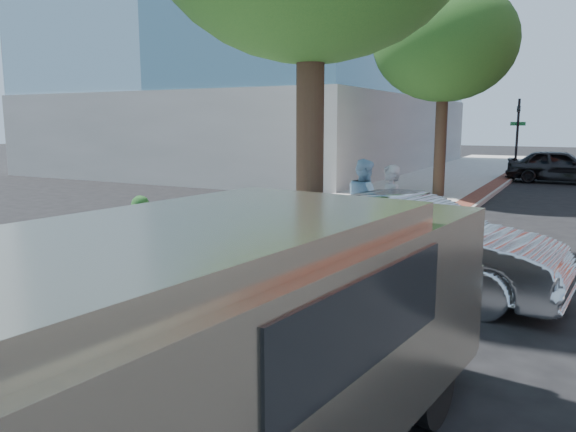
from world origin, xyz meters
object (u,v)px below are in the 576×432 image
Objects in this scene: parking_meter at (332,223)px; person_green at (143,252)px; person_officer at (364,201)px; sedan_silver at (411,244)px; van at (237,337)px; bg_car at (560,166)px; person_gray at (389,212)px.

parking_meter is 2.76m from person_green.
person_officer is 3.01m from sedan_silver.
parking_meter is 3.61m from person_officer.
van is at bearing 148.79° from person_officer.
person_officer is 16.86m from bg_car.
person_gray reaches higher than sedan_silver.
person_green is 0.36× the size of bg_car.
person_officer reaches higher than parking_meter.
bg_car is (1.31, 19.05, -0.02)m from sedan_silver.
bg_car is at bearing -55.19° from person_officer.
sedan_silver is at bearing 49.41° from parking_meter.
person_gray is at bearing 105.40° from van.
bg_car is at bearing 94.21° from van.
van reaches higher than sedan_silver.
person_officer is at bearing -109.24° from person_green.
van is (3.10, -2.38, 0.19)m from person_green.
person_green reaches higher than parking_meter.
person_officer is (-0.87, 1.02, 0.01)m from person_gray.
van is (1.01, -6.74, 0.09)m from person_gray.
person_gray is 1.34m from person_officer.
person_officer is 1.14× the size of person_green.
parking_meter reaches higher than sedan_silver.
van is at bearing -75.69° from parking_meter.
parking_meter is at bearing 144.58° from sedan_silver.
van is (1.89, -7.76, 0.08)m from person_officer.
sedan_silver is 1.07× the size of bg_car.
person_green is 3.91m from van.
person_gray is 1.13× the size of person_green.
person_gray is at bearing 175.78° from person_officer.
person_green is at bearing -137.29° from parking_meter.
person_gray reaches higher than parking_meter.
person_officer is at bearing 110.53° from van.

